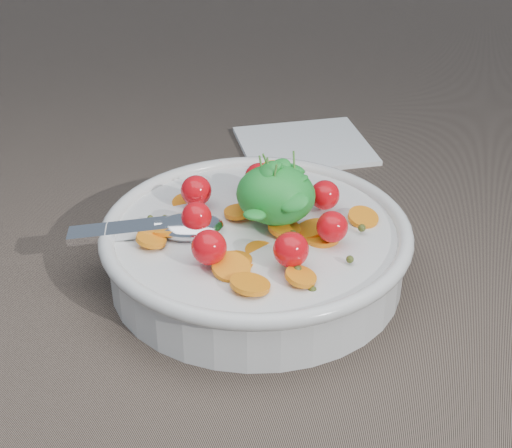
# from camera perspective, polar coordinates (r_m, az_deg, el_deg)

# --- Properties ---
(ground) EXTENTS (6.00, 6.00, 0.00)m
(ground) POSITION_cam_1_polar(r_m,az_deg,el_deg) (0.65, 0.15, -3.73)
(ground) COLOR #6B5A4C
(ground) RESTS_ON ground
(bowl) EXTENTS (0.27, 0.25, 0.11)m
(bowl) POSITION_cam_1_polar(r_m,az_deg,el_deg) (0.63, 0.01, -1.66)
(bowl) COLOR silver
(bowl) RESTS_ON ground
(napkin) EXTENTS (0.18, 0.17, 0.01)m
(napkin) POSITION_cam_1_polar(r_m,az_deg,el_deg) (0.86, 3.54, 5.71)
(napkin) COLOR white
(napkin) RESTS_ON ground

